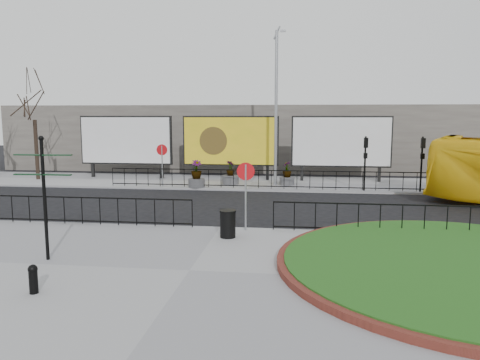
% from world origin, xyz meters
% --- Properties ---
extents(ground, '(90.00, 90.00, 0.00)m').
position_xyz_m(ground, '(0.00, 0.00, 0.00)').
color(ground, black).
rests_on(ground, ground).
extents(pavement_near, '(30.00, 10.00, 0.12)m').
position_xyz_m(pavement_near, '(0.00, -5.00, 0.06)').
color(pavement_near, gray).
rests_on(pavement_near, ground).
extents(pavement_far, '(44.00, 6.00, 0.12)m').
position_xyz_m(pavement_far, '(0.00, 12.00, 0.06)').
color(pavement_far, gray).
rests_on(pavement_far, ground).
extents(brick_edge, '(10.40, 10.40, 0.18)m').
position_xyz_m(brick_edge, '(7.50, -4.00, 0.21)').
color(brick_edge, maroon).
rests_on(brick_edge, pavement_near).
extents(grass_lawn, '(10.00, 10.00, 0.22)m').
position_xyz_m(grass_lawn, '(7.50, -4.00, 0.23)').
color(grass_lawn, '#194C14').
rests_on(grass_lawn, pavement_near).
extents(railing_near_left, '(10.00, 0.10, 1.10)m').
position_xyz_m(railing_near_left, '(-6.00, -0.30, 0.67)').
color(railing_near_left, black).
rests_on(railing_near_left, pavement_near).
extents(railing_near_right, '(9.00, 0.10, 1.10)m').
position_xyz_m(railing_near_right, '(6.50, -0.30, 0.67)').
color(railing_near_right, black).
rests_on(railing_near_right, pavement_near).
extents(railing_far, '(18.00, 0.10, 1.10)m').
position_xyz_m(railing_far, '(1.00, 9.30, 0.67)').
color(railing_far, black).
rests_on(railing_far, pavement_far).
extents(speed_sign_far, '(0.64, 0.07, 2.47)m').
position_xyz_m(speed_sign_far, '(-5.00, 9.40, 1.92)').
color(speed_sign_far, gray).
rests_on(speed_sign_far, pavement_far).
extents(speed_sign_near, '(0.64, 0.07, 2.47)m').
position_xyz_m(speed_sign_near, '(1.00, -0.40, 1.92)').
color(speed_sign_near, gray).
rests_on(speed_sign_near, pavement_near).
extents(billboard_left, '(6.20, 0.31, 4.10)m').
position_xyz_m(billboard_left, '(-8.50, 12.97, 2.60)').
color(billboard_left, black).
rests_on(billboard_left, pavement_far).
extents(billboard_mid, '(6.20, 0.31, 4.10)m').
position_xyz_m(billboard_mid, '(-1.50, 12.97, 2.60)').
color(billboard_mid, black).
rests_on(billboard_mid, pavement_far).
extents(billboard_right, '(6.20, 0.31, 4.10)m').
position_xyz_m(billboard_right, '(5.50, 12.97, 2.60)').
color(billboard_right, black).
rests_on(billboard_right, pavement_far).
extents(lamp_post, '(0.74, 0.18, 9.23)m').
position_xyz_m(lamp_post, '(1.51, 11.00, 4.83)').
color(lamp_post, gray).
rests_on(lamp_post, pavement_far).
extents(signal_pole_a, '(0.22, 0.26, 3.00)m').
position_xyz_m(signal_pole_a, '(6.50, 9.34, 2.10)').
color(signal_pole_a, black).
rests_on(signal_pole_a, pavement_far).
extents(signal_pole_b, '(0.22, 0.26, 3.00)m').
position_xyz_m(signal_pole_b, '(9.50, 9.34, 2.10)').
color(signal_pole_b, black).
rests_on(signal_pole_b, pavement_far).
extents(tree_left, '(2.00, 2.00, 7.00)m').
position_xyz_m(tree_left, '(-14.00, 11.50, 3.62)').
color(tree_left, '#2D2119').
rests_on(tree_left, pavement_far).
extents(building_backdrop, '(40.00, 10.00, 5.00)m').
position_xyz_m(building_backdrop, '(0.00, 22.00, 2.50)').
color(building_backdrop, slate).
rests_on(building_backdrop, ground).
extents(fingerpost_sign, '(1.68, 0.31, 3.58)m').
position_xyz_m(fingerpost_sign, '(-4.29, -4.57, 2.28)').
color(fingerpost_sign, black).
rests_on(fingerpost_sign, pavement_near).
extents(bollard, '(0.22, 0.22, 0.69)m').
position_xyz_m(bollard, '(-3.25, -7.05, 0.50)').
color(bollard, black).
rests_on(bollard, pavement_near).
extents(litter_bin, '(0.57, 0.57, 0.94)m').
position_xyz_m(litter_bin, '(0.51, -1.47, 0.60)').
color(litter_bin, black).
rests_on(litter_bin, pavement_near).
extents(planter_a, '(0.96, 0.96, 1.58)m').
position_xyz_m(planter_a, '(-2.97, 9.40, 0.74)').
color(planter_a, '#4C4C4F').
rests_on(planter_a, pavement_far).
extents(planter_b, '(1.01, 1.01, 1.43)m').
position_xyz_m(planter_b, '(-1.20, 10.85, 0.60)').
color(planter_b, '#4C4C4F').
rests_on(planter_b, pavement_far).
extents(planter_c, '(0.89, 0.89, 1.42)m').
position_xyz_m(planter_c, '(2.20, 11.00, 0.65)').
color(planter_c, '#4C4C4F').
rests_on(planter_c, pavement_far).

